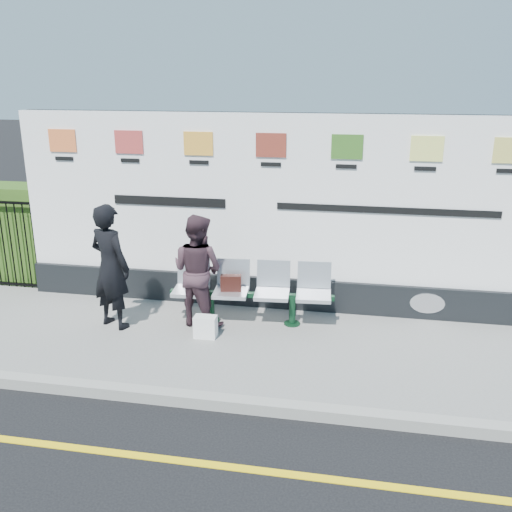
{
  "coord_description": "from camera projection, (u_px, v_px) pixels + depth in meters",
  "views": [
    {
      "loc": [
        1.83,
        -4.54,
        3.66
      ],
      "look_at": [
        0.45,
        2.87,
        1.25
      ],
      "focal_mm": 40.0,
      "sensor_mm": 36.0,
      "label": 1
    }
  ],
  "objects": [
    {
      "name": "bench",
      "position": [
        251.0,
        307.0,
        8.44
      ],
      "size": [
        2.36,
        0.77,
        0.5
      ],
      "primitive_type": null,
      "rotation": [
        0.0,
        0.0,
        0.07
      ],
      "color": "silver",
      "rests_on": "pavement"
    },
    {
      "name": "carrier_bag_white",
      "position": [
        206.0,
        327.0,
        8.0
      ],
      "size": [
        0.31,
        0.19,
        0.31
      ],
      "primitive_type": "cube",
      "color": "white",
      "rests_on": "pavement"
    },
    {
      "name": "woman_right",
      "position": [
        198.0,
        270.0,
        8.25
      ],
      "size": [
        0.97,
        0.85,
        1.66
      ],
      "primitive_type": "imported",
      "rotation": [
        0.0,
        0.0,
        2.81
      ],
      "color": "#3C272F",
      "rests_on": "pavement"
    },
    {
      "name": "yellow_line",
      "position": [
        160.0,
        458.0,
        5.68
      ],
      "size": [
        14.0,
        0.1,
        0.01
      ],
      "primitive_type": "cube",
      "color": "yellow",
      "rests_on": "ground"
    },
    {
      "name": "ground",
      "position": [
        160.0,
        459.0,
        5.68
      ],
      "size": [
        80.0,
        80.0,
        0.0
      ],
      "primitive_type": "plane",
      "color": "black"
    },
    {
      "name": "kerb",
      "position": [
        189.0,
        399.0,
        6.6
      ],
      "size": [
        14.0,
        0.18,
        0.14
      ],
      "primitive_type": "cube",
      "color": "gray",
      "rests_on": "ground"
    },
    {
      "name": "billboard",
      "position": [
        271.0,
        227.0,
        8.77
      ],
      "size": [
        8.0,
        0.3,
        3.0
      ],
      "color": "black",
      "rests_on": "pavement"
    },
    {
      "name": "woman_left",
      "position": [
        110.0,
        267.0,
        8.14
      ],
      "size": [
        0.78,
        0.66,
        1.83
      ],
      "primitive_type": "imported",
      "rotation": [
        0.0,
        0.0,
        2.75
      ],
      "color": "black",
      "rests_on": "pavement"
    },
    {
      "name": "pavement",
      "position": [
        220.0,
        343.0,
        8.01
      ],
      "size": [
        14.0,
        3.0,
        0.12
      ],
      "primitive_type": "cube",
      "color": "gray",
      "rests_on": "ground"
    },
    {
      "name": "handbag_brown",
      "position": [
        231.0,
        283.0,
        8.36
      ],
      "size": [
        0.32,
        0.18,
        0.24
      ],
      "primitive_type": "cube",
      "rotation": [
        0.0,
        0.0,
        0.18
      ],
      "color": "black",
      "rests_on": "bench"
    }
  ]
}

